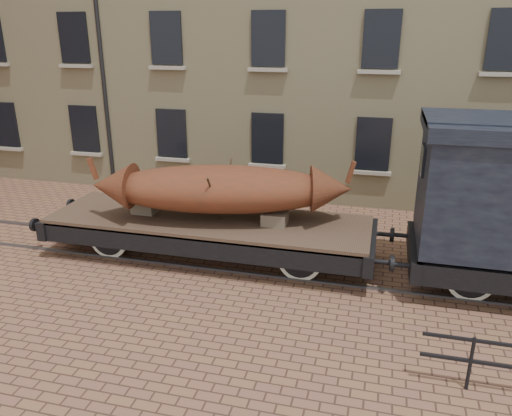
# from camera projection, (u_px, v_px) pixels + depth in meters

# --- Properties ---
(ground) EXTENTS (90.00, 90.00, 0.00)m
(ground) POSITION_uv_depth(u_px,v_px,m) (318.00, 269.00, 12.53)
(ground) COLOR brown
(rail_track) EXTENTS (30.00, 1.52, 0.06)m
(rail_track) POSITION_uv_depth(u_px,v_px,m) (319.00, 268.00, 12.52)
(rail_track) COLOR #59595E
(rail_track) RESTS_ON ground
(flatcar_wagon) EXTENTS (9.32, 2.53, 1.41)m
(flatcar_wagon) POSITION_uv_depth(u_px,v_px,m) (209.00, 226.00, 12.92)
(flatcar_wagon) COLOR #483A2D
(flatcar_wagon) RESTS_ON ground
(iron_boat) EXTENTS (6.60, 2.94, 1.59)m
(iron_boat) POSITION_uv_depth(u_px,v_px,m) (221.00, 189.00, 12.48)
(iron_boat) COLOR maroon
(iron_boat) RESTS_ON flatcar_wagon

